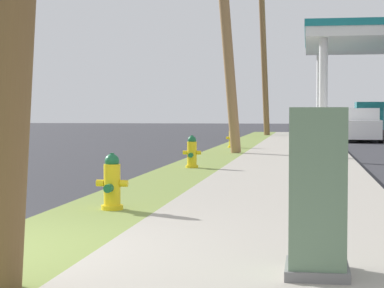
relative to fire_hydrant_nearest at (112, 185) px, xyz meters
The scene contains 9 objects.
grass_verge 3.05m from the fire_hydrant_nearest, 91.98° to the right, with size 1.40×80.00×0.12m, color olive.
sidewalk_slab 3.76m from the fire_hydrant_nearest, 54.02° to the right, with size 3.20×80.00×0.12m, color #A8A093.
fire_hydrant_nearest is the anchor object (origin of this frame).
fire_hydrant_second 7.16m from the fire_hydrant_nearest, 90.68° to the left, with size 0.42×0.38×0.74m.
fire_hydrant_third 16.58m from the fire_hydrant_nearest, 90.48° to the left, with size 0.42×0.37×0.74m.
utility_pole_background 30.99m from the fire_hydrant_nearest, 89.77° to the left, with size 1.13×1.28×10.05m.
utility_cabinet 4.29m from the fire_hydrant_nearest, 52.47° to the right, with size 0.49×0.65×1.32m.
car_white_by_near_pump 26.22m from the fire_hydrant_nearest, 78.86° to the left, with size 2.22×4.62×1.57m.
truck_teal_at_forecourt 33.43m from the fire_hydrant_nearest, 79.27° to the left, with size 2.12×5.40×1.97m.
Camera 1 is at (3.33, -6.10, 1.41)m, focal length 67.37 mm.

